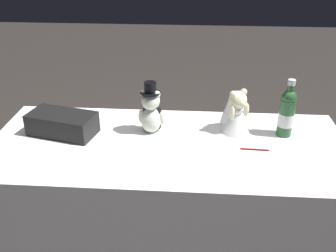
# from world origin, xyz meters

# --- Properties ---
(reception_table) EXTENTS (1.80, 0.76, 0.80)m
(reception_table) POSITION_xyz_m (0.00, 0.00, 0.40)
(reception_table) COLOR white
(reception_table) RESTS_ON ground_plane
(teddy_bear_groom) EXTENTS (0.14, 0.13, 0.28)m
(teddy_bear_groom) POSITION_xyz_m (-0.10, 0.12, 0.91)
(teddy_bear_groom) COLOR silver
(teddy_bear_groom) RESTS_ON reception_table
(teddy_bear_bride) EXTENTS (0.19, 0.21, 0.24)m
(teddy_bear_bride) POSITION_xyz_m (0.34, 0.17, 0.90)
(teddy_bear_bride) COLOR white
(teddy_bear_bride) RESTS_ON reception_table
(champagne_bottle) EXTENTS (0.08, 0.08, 0.31)m
(champagne_bottle) POSITION_xyz_m (0.59, 0.13, 0.93)
(champagne_bottle) COLOR #27532C
(champagne_bottle) RESTS_ON reception_table
(signing_pen) EXTENTS (0.14, 0.01, 0.01)m
(signing_pen) POSITION_xyz_m (0.42, -0.03, 0.80)
(signing_pen) COLOR maroon
(signing_pen) RESTS_ON reception_table
(gift_case_black) EXTENTS (0.37, 0.25, 0.11)m
(gift_case_black) POSITION_xyz_m (-0.55, 0.07, 0.85)
(gift_case_black) COLOR black
(gift_case_black) RESTS_ON reception_table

